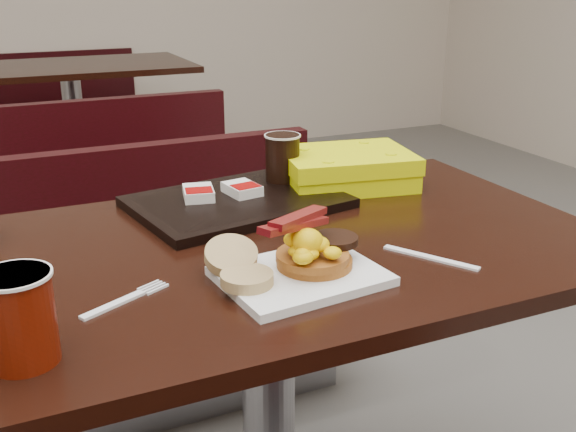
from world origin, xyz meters
name	(u,v)px	position (x,y,z in m)	size (l,w,h in m)	color
table_near	(269,424)	(0.00, 0.00, 0.38)	(1.20, 0.70, 0.75)	black
bench_near_n	(173,286)	(0.00, 0.70, 0.36)	(1.00, 0.46, 0.72)	black
table_far	(76,138)	(0.00, 2.60, 0.38)	(1.20, 0.70, 0.75)	black
bench_far_s	(100,175)	(0.00, 1.90, 0.36)	(1.00, 0.46, 0.72)	black
bench_far_n	(60,116)	(0.00, 3.30, 0.36)	(1.00, 0.46, 0.72)	black
platter	(301,276)	(-0.01, -0.16, 0.76)	(0.24, 0.19, 0.01)	white
pancake_stack	(314,258)	(0.02, -0.14, 0.78)	(0.12, 0.12, 0.02)	#924A18
sausage_patty	(335,240)	(0.06, -0.13, 0.79)	(0.07, 0.07, 0.01)	black
scrambled_eggs	(308,244)	(0.00, -0.16, 0.81)	(0.08, 0.07, 0.04)	#ECB704
bacon_strips	(294,223)	(-0.01, -0.14, 0.84)	(0.14, 0.06, 0.01)	#450409
muffin_bottom	(247,279)	(-0.10, -0.16, 0.77)	(0.08, 0.08, 0.02)	tan
muffin_top	(231,256)	(-0.10, -0.10, 0.79)	(0.08, 0.08, 0.02)	tan
coffee_cup_near	(20,318)	(-0.41, -0.22, 0.81)	(0.08, 0.08, 0.12)	maroon
fork	(113,305)	(-0.29, -0.12, 0.75)	(0.15, 0.03, 0.00)	white
knife	(430,258)	(0.22, -0.17, 0.75)	(0.17, 0.01, 0.00)	white
condiment_syrup	(241,255)	(-0.06, -0.04, 0.75)	(0.04, 0.03, 0.01)	#9D1606
condiment_ketchup	(239,251)	(-0.06, -0.02, 0.75)	(0.04, 0.03, 0.01)	#8C0504
tray	(237,202)	(0.02, 0.21, 0.76)	(0.40, 0.29, 0.02)	black
hashbrown_sleeve_left	(198,193)	(-0.05, 0.24, 0.78)	(0.06, 0.08, 0.02)	silver
hashbrown_sleeve_right	(242,189)	(0.04, 0.23, 0.78)	(0.06, 0.08, 0.02)	silver
coffee_cup_far	(283,158)	(0.15, 0.28, 0.82)	(0.07, 0.07, 0.10)	black
clamshell	(346,169)	(0.29, 0.25, 0.79)	(0.28, 0.21, 0.07)	#D8DF03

